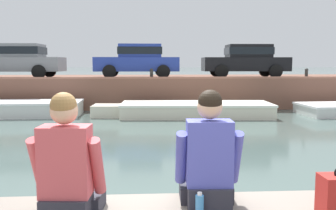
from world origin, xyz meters
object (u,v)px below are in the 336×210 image
object	(u,v)px
car_left_inner_blue	(138,59)
person_seated_left	(68,171)
boat_moored_central_cream	(189,110)
car_leftmost_grey	(15,59)
car_centre_black	(246,60)
person_seated_right	(208,162)
bottle_drink	(200,206)
boat_moored_west_white	(7,109)
mooring_bollard_east	(306,73)
mooring_bollard_mid	(151,73)

from	to	relation	value
car_left_inner_blue	person_seated_left	size ratio (longest dim) A/B	4.01
boat_moored_central_cream	person_seated_left	distance (m)	11.78
boat_moored_central_cream	car_leftmost_grey	world-z (taller)	car_leftmost_grey
person_seated_left	car_centre_black	bearing A→B (deg)	70.15
person_seated_right	bottle_drink	xyz separation A→B (m)	(-0.10, -0.23, -0.28)
boat_moored_west_white	mooring_bollard_east	world-z (taller)	mooring_bollard_east
boat_moored_central_cream	mooring_bollard_east	world-z (taller)	mooring_bollard_east
mooring_bollard_east	person_seated_right	world-z (taller)	person_seated_right
car_leftmost_grey	person_seated_left	size ratio (longest dim) A/B	4.59
person_seated_right	bottle_drink	bearing A→B (deg)	-114.09
bottle_drink	car_left_inner_blue	bearing A→B (deg)	92.82
mooring_bollard_mid	bottle_drink	world-z (taller)	mooring_bollard_mid
person_seated_left	person_seated_right	world-z (taller)	same
car_centre_black	bottle_drink	world-z (taller)	car_centre_black
boat_moored_west_white	person_seated_right	distance (m)	13.25
mooring_bollard_east	car_left_inner_blue	bearing A→B (deg)	171.24
boat_moored_west_white	car_leftmost_grey	size ratio (longest dim) A/B	1.40
boat_moored_west_white	boat_moored_central_cream	bearing A→B (deg)	-4.06
boat_moored_west_white	person_seated_left	xyz separation A→B (m)	(4.79, -12.02, 0.95)
car_leftmost_grey	car_left_inner_blue	distance (m)	5.59
car_centre_black	mooring_bollard_east	bearing A→B (deg)	-25.38
mooring_bollard_east	person_seated_right	xyz separation A→B (m)	(-6.75, -13.53, -0.38)
boat_moored_central_cream	bottle_drink	world-z (taller)	bottle_drink
car_leftmost_grey	mooring_bollard_mid	distance (m)	6.34
car_centre_black	mooring_bollard_mid	xyz separation A→B (m)	(-4.51, -1.17, -0.61)
car_leftmost_grey	car_left_inner_blue	bearing A→B (deg)	0.02
car_left_inner_blue	person_seated_right	xyz separation A→B (m)	(0.84, -14.70, -0.99)
person_seated_right	bottle_drink	distance (m)	0.37
car_centre_black	mooring_bollard_mid	size ratio (longest dim) A/B	9.08
mooring_bollard_mid	bottle_drink	bearing A→B (deg)	-89.49
car_centre_black	bottle_drink	distance (m)	15.61
car_left_inner_blue	person_seated_left	xyz separation A→B (m)	(-0.25, -14.88, -0.99)
car_leftmost_grey	mooring_bollard_east	bearing A→B (deg)	-5.06
car_leftmost_grey	car_centre_black	bearing A→B (deg)	-0.00
mooring_bollard_east	car_leftmost_grey	bearing A→B (deg)	174.94
person_seated_left	mooring_bollard_east	bearing A→B (deg)	60.27
bottle_drink	boat_moored_west_white	bearing A→B (deg)	115.57
boat_moored_west_white	car_left_inner_blue	distance (m)	6.11
car_leftmost_grey	car_centre_black	world-z (taller)	same
car_left_inner_blue	car_centre_black	size ratio (longest dim) A/B	0.96
boat_moored_central_cream	mooring_bollard_east	size ratio (longest dim) A/B	15.58
car_leftmost_grey	car_centre_black	distance (m)	10.72
boat_moored_west_white	mooring_bollard_east	bearing A→B (deg)	7.63
boat_moored_central_cream	car_left_inner_blue	world-z (taller)	car_left_inner_blue
car_leftmost_grey	person_seated_left	bearing A→B (deg)	-70.25
car_left_inner_blue	bottle_drink	size ratio (longest dim) A/B	18.97
person_seated_left	car_leftmost_grey	bearing A→B (deg)	109.75
car_left_inner_blue	mooring_bollard_east	bearing A→B (deg)	-8.76
boat_moored_west_white	mooring_bollard_east	xyz separation A→B (m)	(12.62, 1.69, 1.34)
boat_moored_central_cream	car_left_inner_blue	xyz separation A→B (m)	(-2.00, 3.36, 1.96)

